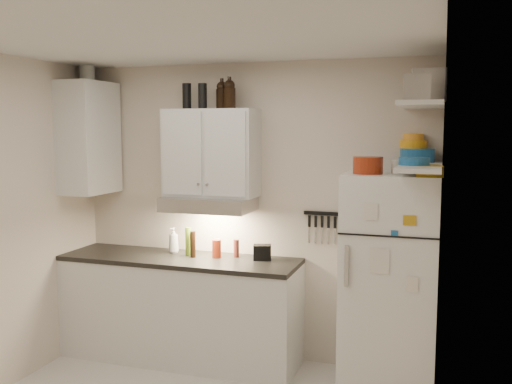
% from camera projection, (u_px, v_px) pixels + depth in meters
% --- Properties ---
extents(ceiling, '(3.20, 3.00, 0.02)m').
position_uv_depth(ceiling, '(171.00, 34.00, 3.47)').
color(ceiling, silver).
rests_on(ceiling, ground).
extents(back_wall, '(3.20, 0.02, 2.60)m').
position_uv_depth(back_wall, '(251.00, 212.00, 5.05)').
color(back_wall, beige).
rests_on(back_wall, ground).
extents(right_wall, '(0.02, 3.00, 2.60)m').
position_uv_depth(right_wall, '(440.00, 263.00, 3.12)').
color(right_wall, beige).
rests_on(right_wall, ground).
extents(base_cabinet, '(2.10, 0.60, 0.88)m').
position_uv_depth(base_cabinet, '(181.00, 310.00, 5.02)').
color(base_cabinet, silver).
rests_on(base_cabinet, floor).
extents(countertop, '(2.10, 0.62, 0.04)m').
position_uv_depth(countertop, '(180.00, 259.00, 4.97)').
color(countertop, black).
rests_on(countertop, base_cabinet).
extents(upper_cabinet, '(0.80, 0.33, 0.75)m').
position_uv_depth(upper_cabinet, '(211.00, 153.00, 4.92)').
color(upper_cabinet, silver).
rests_on(upper_cabinet, back_wall).
extents(side_cabinet, '(0.33, 0.55, 1.00)m').
position_uv_depth(side_cabinet, '(89.00, 138.00, 5.13)').
color(side_cabinet, silver).
rests_on(side_cabinet, left_wall).
extents(range_hood, '(0.76, 0.46, 0.12)m').
position_uv_depth(range_hood, '(209.00, 204.00, 4.90)').
color(range_hood, silver).
rests_on(range_hood, back_wall).
extents(fridge, '(0.70, 0.68, 1.70)m').
position_uv_depth(fridge, '(390.00, 283.00, 4.38)').
color(fridge, white).
rests_on(fridge, floor).
extents(shelf_hi, '(0.30, 0.95, 0.03)m').
position_uv_depth(shelf_hi, '(422.00, 105.00, 4.04)').
color(shelf_hi, silver).
rests_on(shelf_hi, right_wall).
extents(shelf_lo, '(0.30, 0.95, 0.03)m').
position_uv_depth(shelf_lo, '(420.00, 167.00, 4.09)').
color(shelf_lo, silver).
rests_on(shelf_lo, right_wall).
extents(knife_strip, '(0.42, 0.02, 0.03)m').
position_uv_depth(knife_strip, '(328.00, 214.00, 4.80)').
color(knife_strip, black).
rests_on(knife_strip, back_wall).
extents(dutch_oven, '(0.25, 0.25, 0.13)m').
position_uv_depth(dutch_oven, '(368.00, 165.00, 4.21)').
color(dutch_oven, maroon).
rests_on(dutch_oven, fridge).
extents(book_stack, '(0.20, 0.24, 0.08)m').
position_uv_depth(book_stack, '(429.00, 171.00, 4.01)').
color(book_stack, '#B78816').
rests_on(book_stack, fridge).
extents(spice_jar, '(0.07, 0.07, 0.10)m').
position_uv_depth(spice_jar, '(395.00, 167.00, 4.24)').
color(spice_jar, silver).
rests_on(spice_jar, fridge).
extents(stock_pot, '(0.32, 0.32, 0.19)m').
position_uv_depth(stock_pot, '(428.00, 91.00, 4.28)').
color(stock_pot, silver).
rests_on(stock_pot, shelf_hi).
extents(tin_a, '(0.25, 0.23, 0.23)m').
position_uv_depth(tin_a, '(428.00, 86.00, 3.97)').
color(tin_a, '#AAAAAD').
rests_on(tin_a, shelf_hi).
extents(tin_b, '(0.18, 0.18, 0.17)m').
position_uv_depth(tin_b, '(417.00, 88.00, 3.76)').
color(tin_b, '#AAAAAD').
rests_on(tin_b, shelf_hi).
extents(bowl_teal, '(0.26, 0.26, 0.10)m').
position_uv_depth(bowl_teal, '(417.00, 155.00, 4.42)').
color(bowl_teal, '#1B5995').
rests_on(bowl_teal, shelf_lo).
extents(bowl_orange, '(0.21, 0.21, 0.06)m').
position_uv_depth(bowl_orange, '(413.00, 144.00, 4.49)').
color(bowl_orange, '#F7A717').
rests_on(bowl_orange, bowl_teal).
extents(bowl_yellow, '(0.16, 0.16, 0.05)m').
position_uv_depth(bowl_yellow, '(413.00, 137.00, 4.48)').
color(bowl_yellow, orange).
rests_on(bowl_yellow, bowl_orange).
extents(plates, '(0.26, 0.26, 0.05)m').
position_uv_depth(plates, '(414.00, 161.00, 4.04)').
color(plates, '#1B5995').
rests_on(plates, shelf_lo).
extents(growler_a, '(0.10, 0.10, 0.24)m').
position_uv_depth(growler_a, '(222.00, 95.00, 4.82)').
color(growler_a, black).
rests_on(growler_a, upper_cabinet).
extents(growler_b, '(0.13, 0.13, 0.24)m').
position_uv_depth(growler_b, '(229.00, 94.00, 4.74)').
color(growler_b, black).
rests_on(growler_b, upper_cabinet).
extents(thermos_a, '(0.09, 0.09, 0.21)m').
position_uv_depth(thermos_a, '(203.00, 96.00, 4.80)').
color(thermos_a, black).
rests_on(thermos_a, upper_cabinet).
extents(thermos_b, '(0.09, 0.09, 0.22)m').
position_uv_depth(thermos_b, '(187.00, 96.00, 4.92)').
color(thermos_b, black).
rests_on(thermos_b, upper_cabinet).
extents(side_jar, '(0.18, 0.18, 0.18)m').
position_uv_depth(side_jar, '(87.00, 72.00, 5.16)').
color(side_jar, silver).
rests_on(side_jar, side_cabinet).
extents(soap_bottle, '(0.13, 0.13, 0.26)m').
position_uv_depth(soap_bottle, '(174.00, 239.00, 5.12)').
color(soap_bottle, silver).
rests_on(soap_bottle, countertop).
extents(pepper_mill, '(0.05, 0.05, 0.16)m').
position_uv_depth(pepper_mill, '(236.00, 248.00, 4.95)').
color(pepper_mill, maroon).
rests_on(pepper_mill, countertop).
extents(oil_bottle, '(0.06, 0.06, 0.25)m').
position_uv_depth(oil_bottle, '(188.00, 242.00, 5.00)').
color(oil_bottle, '#516C1B').
rests_on(oil_bottle, countertop).
extents(vinegar_bottle, '(0.06, 0.06, 0.23)m').
position_uv_depth(vinegar_bottle, '(193.00, 244.00, 4.94)').
color(vinegar_bottle, black).
rests_on(vinegar_bottle, countertop).
extents(clear_bottle, '(0.06, 0.06, 0.16)m').
position_uv_depth(clear_bottle, '(217.00, 248.00, 4.96)').
color(clear_bottle, silver).
rests_on(clear_bottle, countertop).
extents(red_jar, '(0.10, 0.10, 0.16)m').
position_uv_depth(red_jar, '(217.00, 249.00, 4.93)').
color(red_jar, maroon).
rests_on(red_jar, countertop).
extents(caddy, '(0.17, 0.15, 0.13)m').
position_uv_depth(caddy, '(262.00, 252.00, 4.85)').
color(caddy, black).
rests_on(caddy, countertop).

